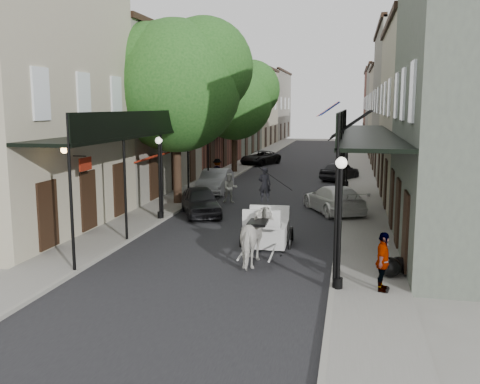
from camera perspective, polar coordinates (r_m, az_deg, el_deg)
The scene contains 24 objects.
ground at distance 18.02m, azimuth -2.73°, elevation -7.60°, with size 140.00×140.00×0.00m, color gray.
road at distance 37.31m, azimuth 4.98°, elevation 1.13°, with size 8.00×90.00×0.01m, color black.
sidewalk_left at distance 38.21m, azimuth -2.49°, elevation 1.43°, with size 2.20×90.00×0.12m, color gray.
sidewalk_right at distance 37.06m, azimuth 12.68°, elevation 0.97°, with size 2.20×90.00×0.12m, color gray.
building_row_left at distance 48.46m, azimuth -3.76°, elevation 9.20°, with size 5.00×80.00×10.50m, color #A29C82.
building_row_right at distance 46.89m, azimuth 17.20°, elevation 8.82°, with size 5.00×80.00×10.50m, color gray.
gallery_left at distance 25.40m, azimuth -9.38°, elevation 6.47°, with size 2.20×18.05×4.88m.
gallery_right at distance 23.71m, azimuth 12.91°, elevation 6.17°, with size 2.20×18.05×4.88m.
tree_near at distance 28.23m, azimuth -5.98°, elevation 11.74°, with size 7.31×6.80×9.63m.
tree_far at distance 41.77m, azimuth -0.09°, elevation 10.04°, with size 6.45×6.00×8.61m.
lamppost_right_near at distance 15.03m, azimuth 10.57°, elevation -3.07°, with size 0.32×0.32×3.71m.
lamppost_left at distance 24.42m, azimuth -8.57°, elevation 1.66°, with size 0.32×0.32×3.71m.
lamppost_right_far at distance 34.84m, azimuth 11.35°, elevation 3.80°, with size 0.32×0.32×3.71m.
horse at distance 17.68m, azimuth 1.85°, elevation -4.85°, with size 0.99×2.16×1.83m, color silver.
carriage at distance 20.38m, azimuth 2.99°, elevation -2.19°, with size 1.96×2.74×3.06m.
pedestrian_walking at distance 28.87m, azimuth -1.06°, elevation 0.42°, with size 0.79×0.61×1.62m, color beige.
pedestrian_sidewalk_left at distance 35.04m, azimuth -2.43°, elevation 2.21°, with size 1.08×0.62×1.67m, color gray.
pedestrian_sidewalk_right at distance 15.32m, azimuth 15.00°, elevation -7.22°, with size 0.98×0.41×1.67m, color gray.
car_left_near at distance 25.70m, azimuth -4.22°, elevation -0.98°, with size 1.61×4.00×1.36m, color black.
car_left_mid at distance 32.13m, azimuth -2.66°, elevation 1.15°, with size 1.52×4.37×1.44m, color #9F9FA4.
car_left_far at distance 47.88m, azimuth 2.18°, elevation 3.67°, with size 2.06×4.46×1.24m, color black.
car_right_near at distance 26.56m, azimuth 9.99°, elevation -0.77°, with size 1.90×4.68×1.36m, color silver.
car_right_far at distance 38.43m, azimuth 10.59°, elevation 2.24°, with size 1.57×3.91×1.33m, color black.
trash_bags at distance 16.99m, azimuth 16.04°, elevation -7.60°, with size 0.95×1.10×0.59m.
Camera 1 is at (4.36, -16.69, 5.19)m, focal length 40.00 mm.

